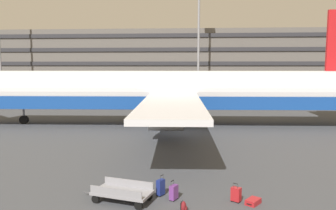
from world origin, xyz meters
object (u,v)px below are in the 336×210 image
at_px(backpack_teal, 184,207).
at_px(suitcase_black, 174,192).
at_px(airliner, 168,92).
at_px(suitcase_large, 161,187).
at_px(suitcase_laid_flat, 253,202).
at_px(suitcase_navy, 236,194).
at_px(baggage_cart, 122,192).

bearing_deg(backpack_teal, suitcase_black, 111.12).
distance_m(airliner, suitcase_large, 19.25).
height_order(suitcase_laid_flat, suitcase_black, suitcase_black).
height_order(suitcase_large, backpack_teal, suitcase_large).
relative_size(airliner, suitcase_navy, 50.62).
distance_m(airliner, suitcase_black, 19.78).
bearing_deg(airliner, backpack_teal, -83.95).
xyz_separation_m(suitcase_laid_flat, backpack_teal, (-3.02, -1.06, 0.11)).
height_order(airliner, suitcase_navy, airliner).
distance_m(suitcase_large, baggage_cart, 1.84).
distance_m(airliner, baggage_cart, 20.04).
relative_size(suitcase_navy, suitcase_laid_flat, 1.04).
bearing_deg(backpack_teal, baggage_cart, 161.52).
xyz_separation_m(airliner, suitcase_black, (1.71, -19.48, -2.96)).
bearing_deg(suitcase_laid_flat, backpack_teal, -160.68).
relative_size(suitcase_large, backpack_teal, 1.93).
distance_m(suitcase_black, suitcase_large, 0.80).
xyz_separation_m(suitcase_black, suitcase_large, (-0.64, 0.48, 0.04)).
xyz_separation_m(suitcase_navy, suitcase_laid_flat, (0.72, -0.21, -0.24)).
bearing_deg(airliner, suitcase_navy, -77.01).
relative_size(airliner, backpack_teal, 85.52).
bearing_deg(airliner, suitcase_large, -86.77).
bearing_deg(baggage_cart, backpack_teal, -18.48).
xyz_separation_m(suitcase_laid_flat, baggage_cart, (-5.79, -0.13, 0.31)).
relative_size(suitcase_laid_flat, suitcase_black, 0.94).
bearing_deg(backpack_teal, suitcase_large, 122.81).
height_order(suitcase_laid_flat, baggage_cart, baggage_cart).
bearing_deg(suitcase_black, airliner, 95.01).
bearing_deg(suitcase_laid_flat, airliner, 104.83).
distance_m(suitcase_navy, baggage_cart, 5.08).
height_order(suitcase_laid_flat, backpack_teal, backpack_teal).
distance_m(airliner, backpack_teal, 21.09).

